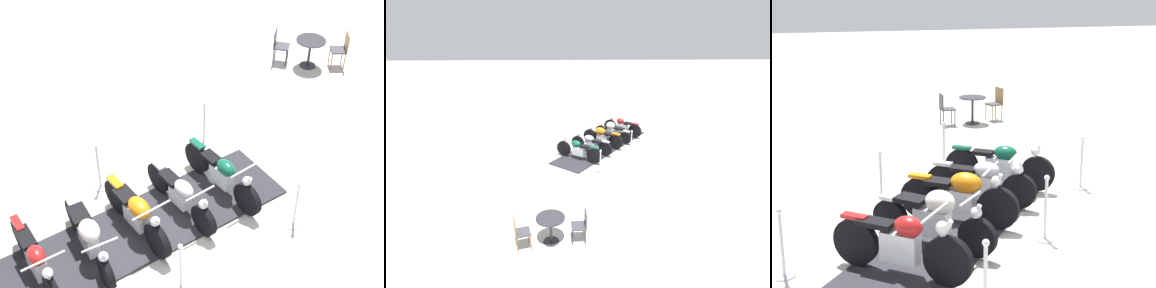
# 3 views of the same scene
# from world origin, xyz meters

# --- Properties ---
(ground_plane) EXTENTS (80.00, 80.00, 0.00)m
(ground_plane) POSITION_xyz_m (0.00, 0.00, 0.00)
(ground_plane) COLOR beige
(display_platform) EXTENTS (5.83, 5.03, 0.04)m
(display_platform) POSITION_xyz_m (0.00, 0.00, 0.02)
(display_platform) COLOR #28282D
(display_platform) RESTS_ON ground_plane
(motorcycle_maroon) EXTENTS (1.44, 1.78, 1.04)m
(motorcycle_maroon) POSITION_xyz_m (1.57, -1.20, 0.51)
(motorcycle_maroon) COLOR black
(motorcycle_maroon) RESTS_ON display_platform
(motorcycle_cream) EXTENTS (1.55, 1.68, 0.93)m
(motorcycle_cream) POSITION_xyz_m (0.80, -0.58, 0.53)
(motorcycle_cream) COLOR black
(motorcycle_cream) RESTS_ON display_platform
(motorcycle_copper) EXTENTS (1.32, 1.81, 1.03)m
(motorcycle_copper) POSITION_xyz_m (0.02, 0.03, 0.53)
(motorcycle_copper) COLOR black
(motorcycle_copper) RESTS_ON display_platform
(motorcycle_chrome) EXTENTS (1.31, 1.81, 0.94)m
(motorcycle_chrome) POSITION_xyz_m (-0.76, 0.63, 0.47)
(motorcycle_chrome) COLOR black
(motorcycle_chrome) RESTS_ON display_platform
(motorcycle_forest) EXTENTS (1.35, 1.93, 1.01)m
(motorcycle_forest) POSITION_xyz_m (-1.54, 1.24, 0.50)
(motorcycle_forest) COLOR black
(motorcycle_forest) RESTS_ON display_platform
(stanchion_left_front) EXTENTS (0.31, 0.31, 1.04)m
(stanchion_left_front) POSITION_xyz_m (1.13, -2.80, 0.35)
(stanchion_left_front) COLOR silver
(stanchion_left_front) RESTS_ON ground_plane
(stanchion_right_mid) EXTENTS (0.32, 0.32, 1.09)m
(stanchion_right_mid) POSITION_xyz_m (0.93, 1.19, 0.36)
(stanchion_right_mid) COLOR silver
(stanchion_right_mid) RESTS_ON ground_plane
(stanchion_left_rear) EXTENTS (0.31, 0.31, 1.07)m
(stanchion_left_rear) POSITION_xyz_m (-2.99, 0.41, 0.36)
(stanchion_left_rear) COLOR silver
(stanchion_left_rear) RESTS_ON ground_plane
(stanchion_right_front) EXTENTS (0.33, 0.33, 1.14)m
(stanchion_right_front) POSITION_xyz_m (2.99, -0.41, 0.37)
(stanchion_right_front) COLOR silver
(stanchion_right_front) RESTS_ON ground_plane
(stanchion_right_rear) EXTENTS (0.35, 0.35, 1.08)m
(stanchion_right_rear) POSITION_xyz_m (-1.13, 2.80, 0.33)
(stanchion_right_rear) COLOR silver
(stanchion_right_rear) RESTS_ON ground_plane
(stanchion_left_mid) EXTENTS (0.35, 0.35, 1.14)m
(stanchion_left_mid) POSITION_xyz_m (-0.93, -1.19, 0.35)
(stanchion_left_mid) COLOR silver
(stanchion_left_mid) RESTS_ON ground_plane
(cafe_table) EXTENTS (0.78, 0.78, 0.79)m
(cafe_table) POSITION_xyz_m (-6.92, 2.13, 0.59)
(cafe_table) COLOR #2D2D33
(cafe_table) RESTS_ON ground_plane
(cafe_chair_near_table) EXTENTS (0.42, 0.42, 0.92)m
(cafe_chair_near_table) POSITION_xyz_m (-6.88, 1.31, 0.54)
(cafe_chair_near_table) COLOR #2D2D33
(cafe_chair_near_table) RESTS_ON ground_plane
(cafe_chair_across_table) EXTENTS (0.50, 0.50, 0.97)m
(cafe_chair_across_table) POSITION_xyz_m (-7.15, 2.92, 0.56)
(cafe_chair_across_table) COLOR olive
(cafe_chair_across_table) RESTS_ON ground_plane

